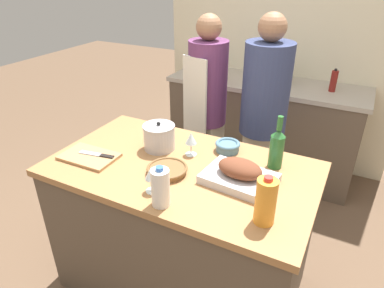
# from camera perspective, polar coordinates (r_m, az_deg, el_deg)

# --- Properties ---
(ground_plane) EXTENTS (12.00, 12.00, 0.00)m
(ground_plane) POSITION_cam_1_polar(r_m,az_deg,el_deg) (2.53, -1.44, -21.71)
(ground_plane) COLOR brown
(kitchen_island) EXTENTS (1.49, 0.86, 0.92)m
(kitchen_island) POSITION_cam_1_polar(r_m,az_deg,el_deg) (2.20, -1.59, -13.93)
(kitchen_island) COLOR brown
(kitchen_island) RESTS_ON ground_plane
(back_counter) EXTENTS (1.84, 0.60, 0.94)m
(back_counter) POSITION_cam_1_polar(r_m,az_deg,el_deg) (3.50, 11.59, 2.80)
(back_counter) COLOR brown
(back_counter) RESTS_ON ground_plane
(back_wall) EXTENTS (2.34, 0.10, 2.55)m
(back_wall) POSITION_cam_1_polar(r_m,az_deg,el_deg) (3.58, 14.57, 16.68)
(back_wall) COLOR beige
(back_wall) RESTS_ON ground_plane
(roasting_pan) EXTENTS (0.39, 0.29, 0.13)m
(roasting_pan) POSITION_cam_1_polar(r_m,az_deg,el_deg) (1.77, 7.87, -5.07)
(roasting_pan) COLOR #BCBCC1
(roasting_pan) RESTS_ON kitchen_island
(wicker_basket) EXTENTS (0.22, 0.22, 0.04)m
(wicker_basket) POSITION_cam_1_polar(r_m,az_deg,el_deg) (1.85, -4.16, -4.28)
(wicker_basket) COLOR brown
(wicker_basket) RESTS_ON kitchen_island
(cutting_board) EXTENTS (0.33, 0.21, 0.02)m
(cutting_board) POSITION_cam_1_polar(r_m,az_deg,el_deg) (2.08, -16.76, -2.01)
(cutting_board) COLOR #AD7F51
(cutting_board) RESTS_ON kitchen_island
(stock_pot) EXTENTS (0.19, 0.19, 0.18)m
(stock_pot) POSITION_cam_1_polar(r_m,az_deg,el_deg) (2.07, -5.49, 1.18)
(stock_pot) COLOR #B7B7BC
(stock_pot) RESTS_ON kitchen_island
(mixing_bowl) EXTENTS (0.15, 0.15, 0.06)m
(mixing_bowl) POSITION_cam_1_polar(r_m,az_deg,el_deg) (2.07, 5.96, -0.35)
(mixing_bowl) COLOR slate
(mixing_bowl) RESTS_ON kitchen_island
(juice_jug) EXTENTS (0.09, 0.09, 0.24)m
(juice_jug) POSITION_cam_1_polar(r_m,az_deg,el_deg) (1.51, 12.18, -9.31)
(juice_jug) COLOR orange
(juice_jug) RESTS_ON kitchen_island
(milk_jug) EXTENTS (0.09, 0.09, 0.21)m
(milk_jug) POSITION_cam_1_polar(r_m,az_deg,el_deg) (1.59, -5.28, -7.21)
(milk_jug) COLOR white
(milk_jug) RESTS_ON kitchen_island
(wine_bottle_green) EXTENTS (0.08, 0.08, 0.31)m
(wine_bottle_green) POSITION_cam_1_polar(r_m,az_deg,el_deg) (1.91, 13.94, -0.59)
(wine_bottle_green) COLOR #28662D
(wine_bottle_green) RESTS_ON kitchen_island
(wine_glass_left) EXTENTS (0.07, 0.07, 0.14)m
(wine_glass_left) POSITION_cam_1_polar(r_m,az_deg,el_deg) (1.98, -0.16, 0.79)
(wine_glass_left) COLOR silver
(wine_glass_left) RESTS_ON kitchen_island
(wine_glass_right) EXTENTS (0.07, 0.07, 0.14)m
(wine_glass_right) POSITION_cam_1_polar(r_m,az_deg,el_deg) (1.68, -6.78, -5.00)
(wine_glass_right) COLOR silver
(wine_glass_right) RESTS_ON kitchen_island
(knife_chef) EXTENTS (0.22, 0.07, 0.01)m
(knife_chef) POSITION_cam_1_polar(r_m,az_deg,el_deg) (2.06, -15.43, -1.73)
(knife_chef) COLOR #B7B7BC
(knife_chef) RESTS_ON cutting_board
(stand_mixer) EXTENTS (0.18, 0.14, 0.32)m
(stand_mixer) POSITION_cam_1_polar(r_m,az_deg,el_deg) (3.24, 14.26, 11.81)
(stand_mixer) COLOR #333842
(stand_mixer) RESTS_ON back_counter
(condiment_bottle_tall) EXTENTS (0.07, 0.07, 0.16)m
(condiment_bottle_tall) POSITION_cam_1_polar(r_m,az_deg,el_deg) (3.30, 4.79, 11.69)
(condiment_bottle_tall) COLOR maroon
(condiment_bottle_tall) RESTS_ON back_counter
(condiment_bottle_short) EXTENTS (0.06, 0.06, 0.20)m
(condiment_bottle_short) POSITION_cam_1_polar(r_m,az_deg,el_deg) (3.23, 22.53, 9.68)
(condiment_bottle_short) COLOR maroon
(condiment_bottle_short) RESTS_ON back_counter
(condiment_bottle_extra) EXTENTS (0.05, 0.05, 0.16)m
(condiment_bottle_extra) POSITION_cam_1_polar(r_m,az_deg,el_deg) (3.53, 4.03, 12.83)
(condiment_bottle_extra) COLOR #234C28
(condiment_bottle_extra) RESTS_ON back_counter
(person_cook_aproned) EXTENTS (0.31, 0.33, 1.62)m
(person_cook_aproned) POSITION_cam_1_polar(r_m,az_deg,el_deg) (2.75, 2.48, 6.06)
(person_cook_aproned) COLOR beige
(person_cook_aproned) RESTS_ON ground_plane
(person_cook_guest) EXTENTS (0.34, 0.34, 1.65)m
(person_cook_guest) POSITION_cam_1_polar(r_m,az_deg,el_deg) (2.60, 11.75, 4.47)
(person_cook_guest) COLOR beige
(person_cook_guest) RESTS_ON ground_plane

